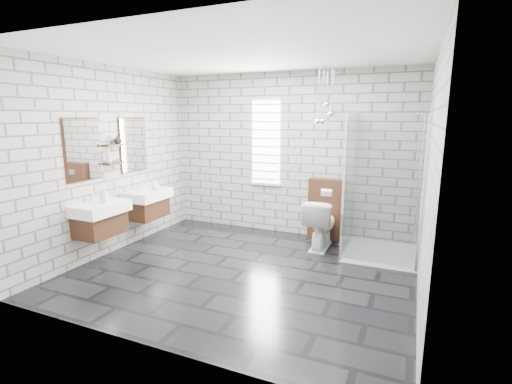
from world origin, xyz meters
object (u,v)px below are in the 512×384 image
Objects in this scene: vanity_right at (146,196)px; shower_enclosure at (374,223)px; cistern_panel at (327,210)px; vanity_left at (98,209)px; toilet at (321,223)px.

vanity_right is 0.77× the size of shower_enclosure.
cistern_panel is (2.62, 1.25, -0.26)m from vanity_right.
vanity_right is 3.50m from shower_enclosure.
vanity_left is at bearing -90.00° from vanity_right.
vanity_right reaches higher than cistern_panel.
toilet is (0.00, -0.43, -0.12)m from cistern_panel.
shower_enclosure reaches higher than toilet.
shower_enclosure is at bearing 12.21° from vanity_right.
vanity_right is at bearing 90.00° from vanity_left.
vanity_left is 0.96m from vanity_right.
vanity_left is 3.44m from cistern_panel.
shower_enclosure is at bearing -33.22° from cistern_panel.
shower_enclosure is (3.41, 0.74, -0.25)m from vanity_right.
vanity_right is at bearing -167.79° from shower_enclosure.
toilet is at bearing 34.37° from vanity_left.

